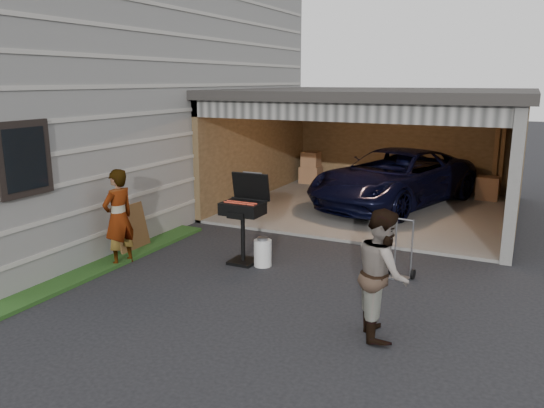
{
  "coord_description": "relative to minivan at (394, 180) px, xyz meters",
  "views": [
    {
      "loc": [
        4.05,
        -6.06,
        3.11
      ],
      "look_at": [
        0.4,
        1.46,
        1.15
      ],
      "focal_mm": 35.0,
      "sensor_mm": 36.0,
      "label": 1
    }
  ],
  "objects": [
    {
      "name": "house",
      "position": [
        -7.13,
        -2.9,
        2.06
      ],
      "size": [
        7.0,
        11.0,
        5.5
      ],
      "primitive_type": "cube",
      "color": "#474744",
      "rests_on": "ground"
    },
    {
      "name": "minivan",
      "position": [
        0.0,
        0.0,
        0.0
      ],
      "size": [
        3.74,
        5.43,
        1.38
      ],
      "primitive_type": "imported",
      "rotation": [
        0.0,
        0.0,
        -0.32
      ],
      "color": "black",
      "rests_on": "ground"
    },
    {
      "name": "groundcover_strip",
      "position": [
        -3.38,
        -7.9,
        -0.66
      ],
      "size": [
        0.5,
        8.0,
        0.06
      ],
      "primitive_type": "cube",
      "color": "#193814",
      "rests_on": "ground"
    },
    {
      "name": "woman",
      "position": [
        -3.23,
        -6.26,
        0.14
      ],
      "size": [
        0.48,
        0.66,
        1.67
      ],
      "primitive_type": "imported",
      "rotation": [
        0.0,
        0.0,
        -1.71
      ],
      "color": "#A5B0CF",
      "rests_on": "ground"
    },
    {
      "name": "plywood_panel",
      "position": [
        -3.53,
        -5.6,
        -0.26
      ],
      "size": [
        0.22,
        0.78,
        0.86
      ],
      "primitive_type": "cube",
      "rotation": [
        0.0,
        -0.21,
        0.0
      ],
      "color": "#53381C",
      "rests_on": "ground"
    },
    {
      "name": "man",
      "position": [
        1.47,
        -6.88,
        0.12
      ],
      "size": [
        0.88,
        0.97,
        1.62
      ],
      "primitive_type": "imported",
      "rotation": [
        0.0,
        0.0,
        1.99
      ],
      "color": "#3D2618",
      "rests_on": "ground"
    },
    {
      "name": "garage",
      "position": [
        -0.37,
        -0.11,
        1.18
      ],
      "size": [
        6.8,
        6.3,
        2.9
      ],
      "color": "#605E59",
      "rests_on": "ground"
    },
    {
      "name": "propane_tank",
      "position": [
        -0.98,
        -5.27,
        -0.46
      ],
      "size": [
        0.31,
        0.31,
        0.46
      ],
      "primitive_type": "cylinder",
      "rotation": [
        0.0,
        0.0,
        0.03
      ],
      "color": "white",
      "rests_on": "ground"
    },
    {
      "name": "bbq_grill",
      "position": [
        -1.35,
        -5.26,
        0.23
      ],
      "size": [
        0.69,
        0.61,
        1.55
      ],
      "color": "black",
      "rests_on": "ground"
    },
    {
      "name": "ground",
      "position": [
        -1.13,
        -6.9,
        -0.69
      ],
      "size": [
        80.0,
        80.0,
        0.0
      ],
      "primitive_type": "plane",
      "color": "black",
      "rests_on": "ground"
    },
    {
      "name": "hand_truck",
      "position": [
        1.28,
        -4.8,
        -0.5
      ],
      "size": [
        0.42,
        0.34,
        0.98
      ],
      "rotation": [
        0.0,
        0.0,
        -0.15
      ],
      "color": "gray",
      "rests_on": "ground"
    }
  ]
}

